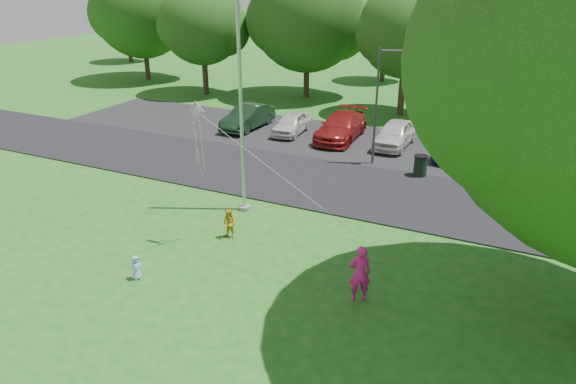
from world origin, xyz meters
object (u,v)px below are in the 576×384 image
at_px(child_yellow, 229,224).
at_px(child_blue, 136,268).
at_px(woman, 360,273).
at_px(street_lamp, 382,97).
at_px(kite, 200,126).
at_px(trash_can, 420,166).
at_px(flagpole, 241,109).

bearing_deg(child_yellow, child_blue, -106.76).
distance_m(woman, child_yellow, 5.69).
height_order(street_lamp, woman, street_lamp).
bearing_deg(child_blue, kite, 15.29).
bearing_deg(trash_can, child_blue, -115.56).
distance_m(trash_can, child_blue, 14.14).
bearing_deg(flagpole, woman, -33.05).
relative_size(flagpole, woman, 5.61).
xyz_separation_m(flagpole, child_yellow, (0.76, -2.38, -3.61)).
bearing_deg(street_lamp, child_yellow, -121.89).
height_order(child_yellow, kite, kite).
bearing_deg(trash_can, street_lamp, 161.43).
relative_size(flagpole, kite, 1.57).
relative_size(trash_can, woman, 0.59).
xyz_separation_m(flagpole, woman, (6.19, -4.03, -3.27)).
bearing_deg(child_blue, woman, -44.09).
relative_size(child_yellow, child_blue, 1.36).
bearing_deg(street_lamp, flagpole, -131.18).
xyz_separation_m(flagpole, trash_can, (5.66, 6.78, -3.64)).
xyz_separation_m(street_lamp, kite, (-3.05, -10.65, 0.87)).
bearing_deg(trash_can, woman, -87.16).
bearing_deg(street_lamp, kite, -123.32).
relative_size(trash_can, child_yellow, 0.93).
xyz_separation_m(child_blue, kite, (0.74, 2.89, 3.91)).
bearing_deg(trash_can, kite, -118.54).
xyz_separation_m(child_yellow, kite, (-0.47, -0.71, 3.77)).
bearing_deg(child_blue, child_yellow, 11.06).
bearing_deg(child_blue, street_lamp, 13.93).
xyz_separation_m(flagpole, kite, (0.29, -3.09, 0.16)).
xyz_separation_m(trash_can, kite, (-5.37, -9.87, 3.80)).
bearing_deg(child_blue, trash_can, 4.00).
xyz_separation_m(woman, child_yellow, (-5.43, 1.65, -0.33)).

